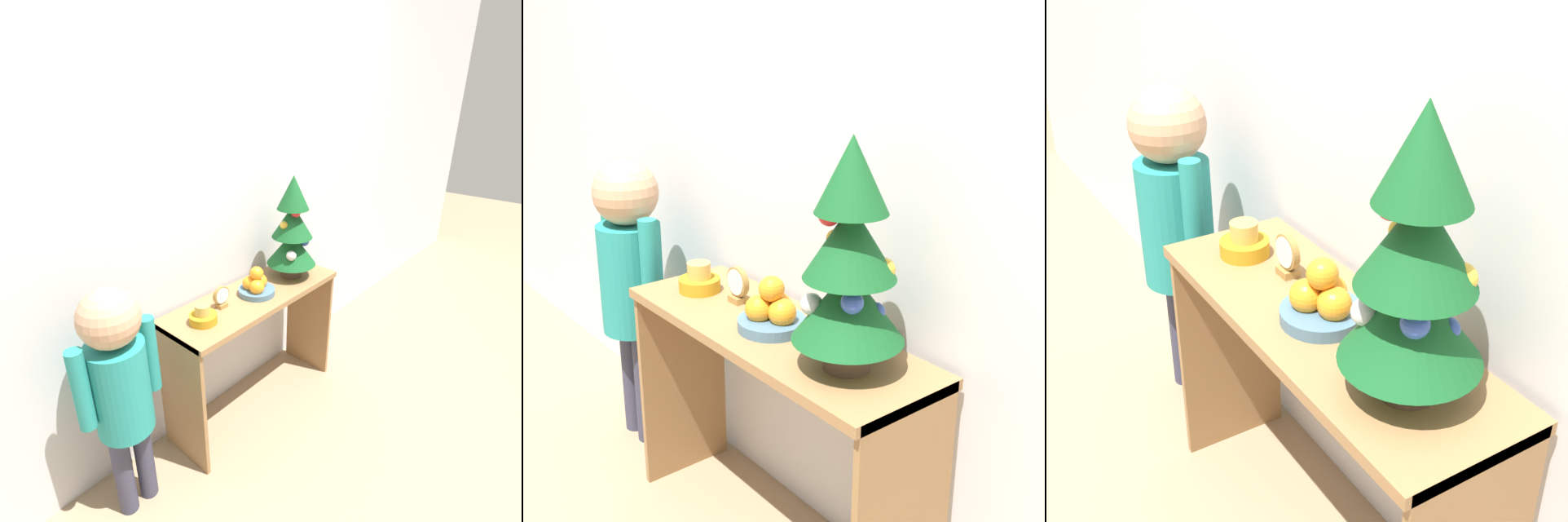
# 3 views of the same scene
# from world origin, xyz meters

# --- Properties ---
(ground_plane) EXTENTS (12.00, 12.00, 0.00)m
(ground_plane) POSITION_xyz_m (0.00, 0.00, 0.00)
(ground_plane) COLOR #997F60
(back_wall) EXTENTS (7.00, 0.05, 2.50)m
(back_wall) POSITION_xyz_m (0.00, 0.40, 1.25)
(back_wall) COLOR silver
(back_wall) RESTS_ON ground_plane
(console_table) EXTENTS (1.04, 0.35, 0.73)m
(console_table) POSITION_xyz_m (0.00, 0.18, 0.55)
(console_table) COLOR olive
(console_table) RESTS_ON ground_plane
(mini_tree) EXTENTS (0.28, 0.28, 0.58)m
(mini_tree) POSITION_xyz_m (0.31, 0.17, 1.00)
(mini_tree) COLOR #4C3828
(mini_tree) RESTS_ON console_table
(fruit_bowl) EXTENTS (0.19, 0.19, 0.16)m
(fruit_bowl) POSITION_xyz_m (0.01, 0.17, 0.78)
(fruit_bowl) COLOR #476B84
(fruit_bowl) RESTS_ON console_table
(singing_bowl) EXTENTS (0.13, 0.13, 0.09)m
(singing_bowl) POSITION_xyz_m (-0.36, 0.17, 0.76)
(singing_bowl) COLOR #B78419
(singing_bowl) RESTS_ON console_table
(desk_clock) EXTENTS (0.09, 0.04, 0.11)m
(desk_clock) POSITION_xyz_m (-0.21, 0.21, 0.78)
(desk_clock) COLOR olive
(desk_clock) RESTS_ON console_table
(child_figure) EXTENTS (0.36, 0.23, 1.08)m
(child_figure) POSITION_xyz_m (-0.81, 0.15, 0.69)
(child_figure) COLOR #38384C
(child_figure) RESTS_ON ground_plane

